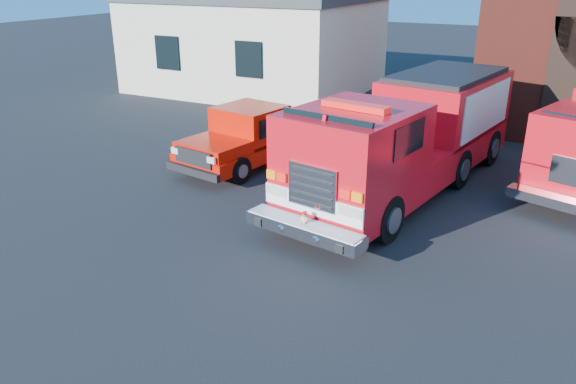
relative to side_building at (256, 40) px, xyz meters
The scene contains 4 objects.
ground 15.96m from the side_building, 55.30° to the right, with size 100.00×100.00×0.00m, color black.
side_building is the anchor object (origin of this frame).
fire_engine 14.03m from the side_building, 43.90° to the right, with size 3.96×9.20×2.75m.
pickup_truck 11.15m from the side_building, 59.86° to the right, with size 2.71×5.43×1.70m.
Camera 1 is at (4.63, -10.14, 5.33)m, focal length 35.00 mm.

